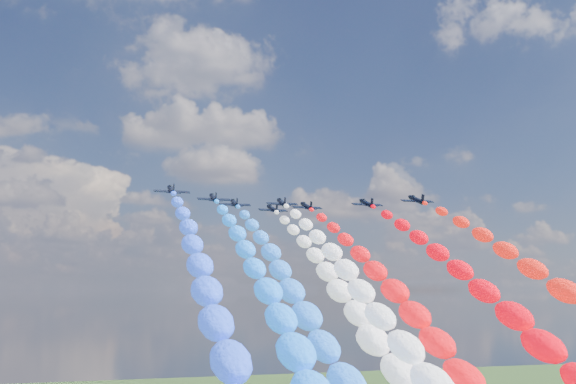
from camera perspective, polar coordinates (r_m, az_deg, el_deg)
name	(u,v)px	position (r m, az deg, el deg)	size (l,w,h in m)	color
jet_0	(172,190)	(151.00, -9.94, 0.17)	(7.91, 10.60, 2.34)	black
trail_0	(213,328)	(92.83, -6.46, -11.50)	(6.09, 111.89, 57.90)	blue
jet_1	(214,198)	(162.56, -6.39, -0.51)	(7.91, 10.60, 2.34)	black
trail_1	(273,323)	(105.23, -1.25, -11.18)	(6.09, 111.89, 57.90)	#156FFF
jet_2	(235,203)	(171.98, -4.59, -0.97)	(7.91, 10.60, 2.34)	black
trail_2	(300,321)	(115.18, 1.04, -10.94)	(6.09, 111.89, 57.90)	blue
jet_3	(282,203)	(170.01, -0.54, -0.91)	(7.91, 10.60, 2.34)	black
trail_3	(373,321)	(114.60, 7.26, -10.89)	(6.09, 111.89, 57.90)	white
jet_4	(272,209)	(183.43, -1.34, -1.46)	(7.91, 10.60, 2.34)	black
trail_4	(349,318)	(127.72, 5.28, -10.66)	(6.09, 111.89, 57.90)	silver
jet_5	(307,206)	(177.65, 1.60, -1.23)	(7.91, 10.60, 2.34)	black
trail_5	(404,319)	(123.12, 9.89, -10.66)	(6.09, 111.89, 57.90)	#F40912
jet_6	(366,203)	(172.61, 6.73, -0.96)	(7.91, 10.60, 2.34)	black
trail_6	(500,321)	(120.66, 17.69, -10.44)	(6.09, 111.89, 57.90)	#EF0010
jet_7	(416,200)	(167.78, 10.93, -0.65)	(7.91, 10.60, 2.34)	black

